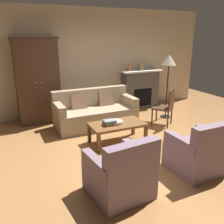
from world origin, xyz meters
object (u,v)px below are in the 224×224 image
at_px(couch, 95,113).
at_px(fruit_bowl, 116,122).
at_px(floor_lamp, 169,64).
at_px(fireplace, 140,89).
at_px(side_chair_wooden, 166,105).
at_px(coffee_table, 117,126).
at_px(armoire, 37,81).
at_px(mantel_vase_bronze, 141,67).
at_px(armchair_near_right, 198,153).
at_px(armchair_near_left, 121,175).
at_px(book_stack, 110,123).
at_px(mantel_vase_terracotta, 130,67).

distance_m(couch, fruit_bowl, 1.14).
distance_m(fruit_bowl, floor_lamp, 2.34).
relative_size(couch, fruit_bowl, 6.77).
height_order(fireplace, side_chair_wooden, fireplace).
relative_size(coffee_table, floor_lamp, 0.67).
bearing_deg(armoire, couch, -35.97).
height_order(fireplace, floor_lamp, floor_lamp).
bearing_deg(fruit_bowl, side_chair_wooden, 15.49).
distance_m(fireplace, mantel_vase_bronze, 0.65).
bearing_deg(mantel_vase_bronze, floor_lamp, -82.49).
xyz_separation_m(couch, coffee_table, (0.05, -1.14, 0.05)).
xyz_separation_m(armchair_near_right, side_chair_wooden, (0.81, 1.95, 0.20)).
distance_m(fruit_bowl, armchair_near_left, 1.72).
bearing_deg(book_stack, mantel_vase_terracotta, 53.25).
bearing_deg(book_stack, coffee_table, 7.33).
xyz_separation_m(armchair_near_left, floor_lamp, (2.59, 2.51, 1.10)).
xyz_separation_m(mantel_vase_terracotta, floor_lamp, (0.52, -1.10, 0.18)).
relative_size(fruit_bowl, armchair_near_left, 0.32).
distance_m(armoire, side_chair_wooden, 3.17).
height_order(couch, armchair_near_left, armchair_near_left).
bearing_deg(armchair_near_right, fireplace, 73.79).
relative_size(fruit_bowl, mantel_vase_terracotta, 1.22).
bearing_deg(armchair_near_right, coffee_table, 114.74).
relative_size(coffee_table, armchair_near_left, 1.25).
relative_size(fireplace, armchair_near_right, 1.43).
bearing_deg(side_chair_wooden, fireplace, 81.84).
bearing_deg(mantel_vase_bronze, armchair_near_right, -106.29).
bearing_deg(side_chair_wooden, fruit_bowl, -164.51).
bearing_deg(floor_lamp, book_stack, -154.95).
xyz_separation_m(book_stack, mantel_vase_terracotta, (1.54, 2.06, 0.77)).
height_order(armoire, mantel_vase_terracotta, armoire).
height_order(armoire, coffee_table, armoire).
xyz_separation_m(armchair_near_left, armchair_near_right, (1.40, 0.05, 0.00)).
relative_size(armoire, side_chair_wooden, 2.30).
xyz_separation_m(fireplace, side_chair_wooden, (-0.23, -1.62, -0.06)).
height_order(book_stack, floor_lamp, floor_lamp).
bearing_deg(floor_lamp, fireplace, 97.39).
bearing_deg(coffee_table, armchair_near_right, -65.26).
height_order(coffee_table, armchair_near_left, armchair_near_left).
relative_size(side_chair_wooden, floor_lamp, 0.55).
bearing_deg(coffee_table, side_chair_wooden, 16.20).
bearing_deg(side_chair_wooden, coffee_table, -163.80).
xyz_separation_m(mantel_vase_bronze, armchair_near_right, (-1.04, -3.55, -0.90)).
height_order(couch, mantel_vase_bronze, mantel_vase_bronze).
bearing_deg(armchair_near_right, book_stack, 120.56).
height_order(couch, coffee_table, couch).
bearing_deg(fireplace, couch, -152.87).
relative_size(book_stack, armchair_near_left, 0.29).
bearing_deg(coffee_table, armchair_near_left, -114.22).
relative_size(fireplace, mantel_vase_terracotta, 5.39).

